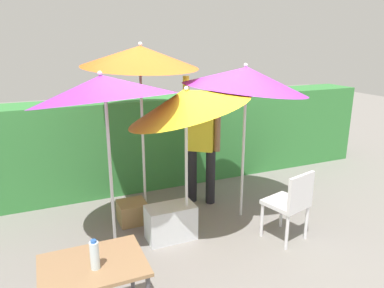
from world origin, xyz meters
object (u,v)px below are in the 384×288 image
Objects in this scene: umbrella_rainbow at (140,57)px; umbrella_yellow at (103,88)px; folding_table at (93,273)px; crate_cardboard at (132,212)px; person_vendor at (201,142)px; bottle_water at (95,255)px; umbrella_orange at (186,101)px; cooler_box at (171,222)px; chair_plastic at (291,202)px; umbrella_navy at (246,78)px.

umbrella_rainbow is 1.08× the size of umbrella_yellow.
umbrella_rainbow is 2.94× the size of folding_table.
crate_cardboard is at bearing 55.32° from umbrella_yellow.
crate_cardboard is at bearing -169.30° from person_vendor.
umbrella_rainbow is 9.81× the size of bottle_water.
umbrella_yellow reaches higher than bottle_water.
umbrella_orange is 8.64× the size of bottle_water.
umbrella_orange is 3.50× the size of cooler_box.
crate_cardboard is (-0.33, 0.60, -0.07)m from cooler_box.
umbrella_navy is at bearing 103.61° from chair_plastic.
umbrella_navy is (1.20, -0.58, -0.26)m from umbrella_rainbow.
person_vendor reaches higher than crate_cardboard.
umbrella_rainbow reaches higher than crate_cardboard.
umbrella_orange is (0.27, -0.86, -0.45)m from umbrella_rainbow.
umbrella_rainbow reaches higher than umbrella_navy.
chair_plastic is 1.11× the size of folding_table.
bottle_water is at bearing -105.20° from umbrella_yellow.
umbrella_rainbow reaches higher than bottle_water.
umbrella_rainbow is 1.14× the size of umbrella_orange.
umbrella_orange reaches higher than bottle_water.
umbrella_yellow reaches higher than chair_plastic.
umbrella_yellow is 2.73× the size of folding_table.
bottle_water is (-1.85, -2.11, -0.11)m from person_vendor.
chair_plastic is at bearing -36.31° from crate_cardboard.
umbrella_navy is at bearing -61.72° from person_vendor.
cooler_box is at bearing -6.36° from umbrella_yellow.
folding_table is 3.33× the size of bottle_water.
umbrella_rainbow reaches higher than chair_plastic.
folding_table is at bearing -165.16° from chair_plastic.
cooler_box is (-0.18, 0.08, -1.50)m from umbrella_orange.
crate_cardboard is (-0.24, -0.18, -2.02)m from umbrella_rainbow.
cooler_box is at bearing 155.37° from chair_plastic.
bottle_water is (-0.74, -1.90, 0.68)m from crate_cardboard.
umbrella_navy reaches higher than bottle_water.
bottle_water reaches higher than folding_table.
umbrella_orange is at bearing -22.95° from cooler_box.
umbrella_rainbow is 2.66m from bottle_water.
person_vendor reaches higher than bottle_water.
person_vendor is 7.83× the size of bottle_water.
umbrella_navy reaches higher than umbrella_orange.
umbrella_navy is 1.62m from chair_plastic.
bottle_water is at bearing -115.20° from umbrella_rainbow.
chair_plastic is (2.00, -0.68, -1.37)m from umbrella_yellow.
chair_plastic is 1.47m from cooler_box.
umbrella_orange is 1.33m from person_vendor.
person_vendor is (0.61, 0.89, -0.78)m from umbrella_orange.
umbrella_orange reaches higher than crate_cardboard.
crate_cardboard is 2.04m from folding_table.
umbrella_navy is 5.85× the size of crate_cardboard.
umbrella_yellow is at bearing 73.54° from folding_table.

